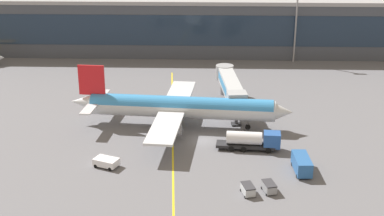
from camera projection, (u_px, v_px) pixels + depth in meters
The scene contains 11 objects.
ground_plane at pixel (203, 141), 93.40m from camera, with size 700.00×700.00×0.00m, color slate.
apron_lead_in_line at pixel (173, 136), 95.45m from camera, with size 0.30×80.00×0.01m, color yellow.
terminal_building at pixel (197, 24), 151.72m from camera, with size 160.66×21.69×15.74m.
main_airliner at pixel (180, 107), 98.22m from camera, with size 42.03×33.34×11.45m.
jet_bridge at pixel (230, 85), 107.66m from camera, with size 5.78×21.78×6.62m.
fuel_tanker at pixel (253, 140), 89.28m from camera, with size 10.96×3.34×3.25m.
lavatory_truck at pixel (302, 164), 81.60m from camera, with size 2.54×5.89×2.50m.
pushback_tug at pixel (106, 162), 83.61m from camera, with size 4.39×3.57×1.40m.
baggage_cart_0 at pixel (248, 189), 75.41m from camera, with size 2.17×2.95×1.48m.
baggage_cart_1 at pixel (269, 187), 76.04m from camera, with size 2.17×2.95×1.48m.
apron_light_mast_1 at pixel (296, 16), 138.08m from camera, with size 2.80×0.50×20.86m.
Camera 1 is at (1.08, -85.50, 38.08)m, focal length 49.25 mm.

